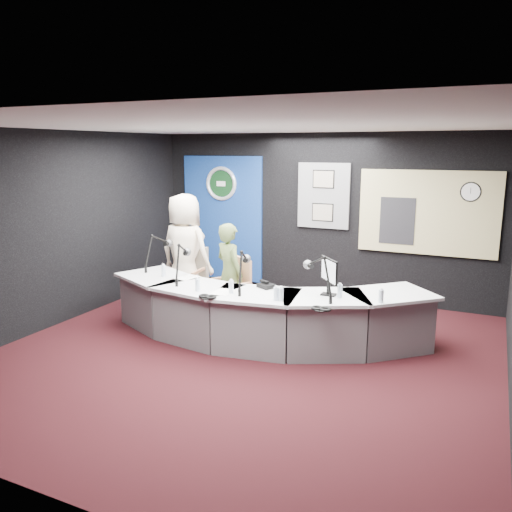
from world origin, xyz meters
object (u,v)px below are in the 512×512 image
at_px(armchair_right, 230,289).
at_px(person_man, 185,252).
at_px(broadcast_desk, 258,313).
at_px(person_woman, 230,274).
at_px(armchair_left, 186,279).

bearing_deg(armchair_right, person_man, -164.40).
distance_m(broadcast_desk, person_woman, 0.90).
xyz_separation_m(broadcast_desk, person_woman, (-0.67, 0.46, 0.37)).
relative_size(armchair_right, person_man, 0.56).
distance_m(armchair_right, person_woman, 0.23).
height_order(broadcast_desk, person_woman, person_woman).
xyz_separation_m(broadcast_desk, armchair_right, (-0.67, 0.46, 0.14)).
distance_m(broadcast_desk, armchair_left, 1.85).
xyz_separation_m(broadcast_desk, armchair_left, (-1.66, 0.81, 0.10)).
height_order(armchair_left, armchair_right, armchair_right).
bearing_deg(armchair_right, broadcast_desk, 0.68).
relative_size(broadcast_desk, person_man, 2.43).
distance_m(person_man, person_woman, 1.06).
height_order(broadcast_desk, armchair_right, armchair_right).
bearing_deg(broadcast_desk, armchair_right, 145.67).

